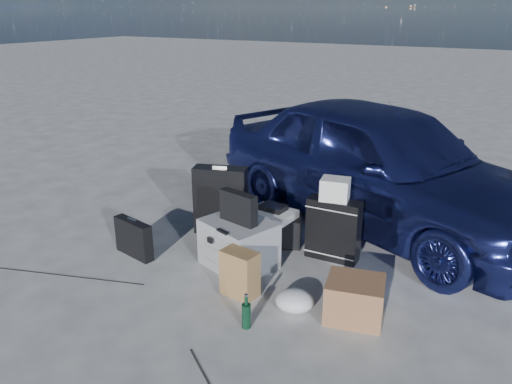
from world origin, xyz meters
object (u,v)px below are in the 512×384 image
(briefcase, at_px, (134,238))
(suitcase_right, at_px, (333,230))
(suitcase_left, at_px, (221,200))
(duffel_bag, at_px, (271,230))
(green_bottle, at_px, (246,312))
(car, at_px, (379,163))
(cardboard_box, at_px, (355,299))
(pelican_case, at_px, (239,244))

(briefcase, xyz_separation_m, suitcase_right, (1.72, 0.93, 0.12))
(suitcase_left, bearing_deg, suitcase_right, -18.15)
(briefcase, bearing_deg, suitcase_left, 75.38)
(suitcase_left, distance_m, duffel_bag, 0.66)
(briefcase, height_order, suitcase_right, suitcase_right)
(suitcase_left, height_order, green_bottle, suitcase_left)
(suitcase_right, distance_m, duffel_bag, 0.69)
(duffel_bag, distance_m, green_bottle, 1.47)
(briefcase, distance_m, green_bottle, 1.65)
(car, bearing_deg, suitcase_right, -162.03)
(suitcase_right, bearing_deg, cardboard_box, -60.55)
(green_bottle, bearing_deg, cardboard_box, 38.91)
(suitcase_left, height_order, suitcase_right, suitcase_left)
(suitcase_left, xyz_separation_m, duffel_bag, (0.62, 0.00, -0.22))
(car, distance_m, suitcase_left, 1.80)
(suitcase_left, relative_size, duffel_bag, 1.22)
(briefcase, xyz_separation_m, green_bottle, (1.58, -0.47, -0.05))
(car, relative_size, suitcase_left, 5.54)
(suitcase_left, bearing_deg, cardboard_box, -43.80)
(car, bearing_deg, duffel_bag, 168.28)
(duffel_bag, bearing_deg, briefcase, -162.55)
(car, height_order, duffel_bag, car)
(green_bottle, bearing_deg, car, 84.84)
(pelican_case, distance_m, briefcase, 1.07)
(suitcase_right, height_order, duffel_bag, suitcase_right)
(briefcase, height_order, duffel_bag, briefcase)
(briefcase, distance_m, duffel_bag, 1.39)
(pelican_case, xyz_separation_m, duffel_bag, (0.05, 0.56, -0.08))
(duffel_bag, xyz_separation_m, cardboard_box, (1.20, -0.84, 0.01))
(suitcase_left, bearing_deg, briefcase, -134.96)
(pelican_case, relative_size, cardboard_box, 1.42)
(suitcase_right, bearing_deg, duffel_bag, 179.47)
(suitcase_right, distance_m, cardboard_box, 1.01)
(car, xyz_separation_m, duffel_bag, (-0.75, -1.11, -0.55))
(suitcase_right, bearing_deg, briefcase, -154.02)
(pelican_case, bearing_deg, suitcase_left, 153.95)
(cardboard_box, bearing_deg, suitcase_left, 155.43)
(cardboard_box, bearing_deg, green_bottle, -141.09)
(suitcase_right, bearing_deg, green_bottle, -98.11)
(pelican_case, height_order, cardboard_box, pelican_case)
(suitcase_right, bearing_deg, car, 83.47)
(briefcase, bearing_deg, car, 59.29)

